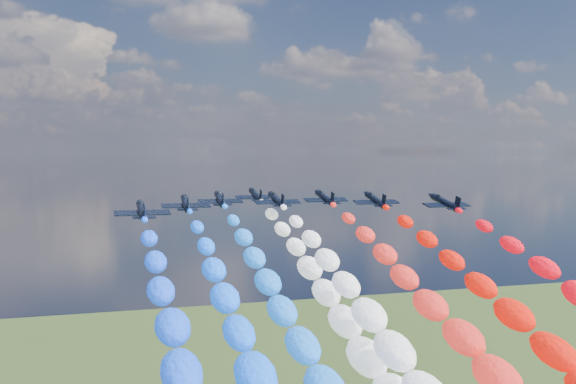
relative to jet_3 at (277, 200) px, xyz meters
name	(u,v)px	position (x,y,z in m)	size (l,w,h in m)	color
jet_0	(142,210)	(-29.60, -18.08, 0.00)	(9.64, 12.93, 2.85)	black
jet_1	(186,203)	(-19.95, -4.19, 0.00)	(9.64, 12.93, 2.85)	black
jet_2	(220,199)	(-11.17, 5.69, 0.00)	(9.64, 12.93, 2.85)	black
trail_2	(311,383)	(-11.17, -56.39, -19.94)	(6.68, 120.11, 44.26)	blue
jet_3	(277,200)	(0.00, 0.00, 0.00)	(9.64, 12.93, 2.85)	black
jet_4	(256,195)	(-0.52, 16.24, 0.00)	(9.64, 12.93, 2.85)	black
trail_4	(356,353)	(-0.52, -45.83, -19.94)	(6.68, 120.11, 44.26)	white
jet_5	(325,198)	(12.04, 3.10, 0.00)	(9.64, 12.93, 2.85)	black
trail_5	(478,372)	(12.04, -58.97, -19.94)	(6.68, 120.11, 44.26)	red
jet_6	(375,200)	(20.05, -6.33, 0.00)	(9.64, 12.93, 2.85)	black
jet_7	(445,203)	(30.42, -17.32, 0.00)	(9.64, 12.93, 2.85)	black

